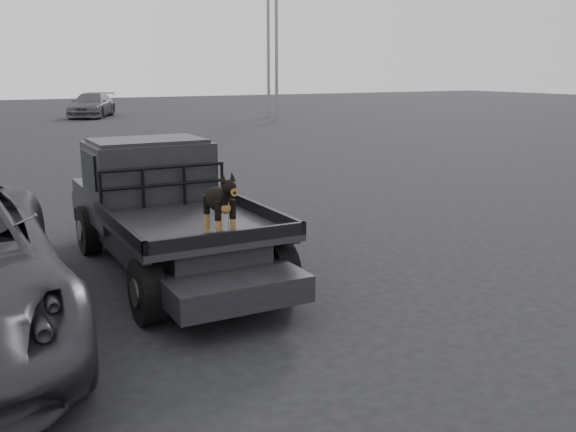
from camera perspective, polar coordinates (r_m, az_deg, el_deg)
ground at (r=7.45m, az=1.39°, el=-9.25°), size 120.00×120.00×0.00m
flatbed_ute at (r=9.18m, az=-10.39°, el=-2.15°), size 2.00×5.40×0.92m
ute_cab at (r=9.89m, az=-12.30°, el=4.18°), size 1.72×1.30×0.88m
headache_rack at (r=9.20m, az=-10.95°, el=2.57°), size 1.80×0.08×0.55m
dog at (r=7.43m, az=-6.14°, el=1.03°), size 0.32×0.60×0.74m
distant_car_b at (r=40.51m, az=-17.05°, el=9.41°), size 3.95×5.32×1.43m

